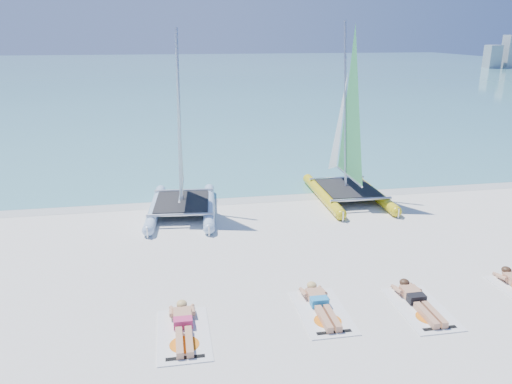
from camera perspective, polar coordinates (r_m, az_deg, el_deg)
ground at (r=12.52m, az=2.60°, el=-8.49°), size 140.00×140.00×0.00m
sea at (r=74.19m, az=-8.31°, el=13.44°), size 140.00×115.00×0.01m
wet_sand_strip at (r=17.53m, az=-1.30°, el=-0.59°), size 140.00×1.40×0.01m
catamaran_blue at (r=15.84m, az=-8.67°, el=3.78°), size 2.43×4.47×5.88m
catamaran_yellow at (r=17.63m, az=10.24°, el=5.73°), size 2.20×4.83×6.13m
towel_a at (r=10.07m, az=-8.26°, el=-15.79°), size 1.00×1.85×0.02m
sunbather_a at (r=10.17m, az=-8.33°, el=-14.69°), size 0.37×1.73×0.26m
towel_b at (r=10.73m, az=7.60°, el=-13.45°), size 1.00×1.85×0.02m
sunbather_b at (r=10.83m, az=7.32°, el=-12.45°), size 0.37×1.73×0.26m
towel_c at (r=11.30m, az=18.35°, el=-12.55°), size 1.00×1.85×0.02m
sunbather_c at (r=11.39m, az=17.95°, el=-11.61°), size 0.37×1.73×0.26m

